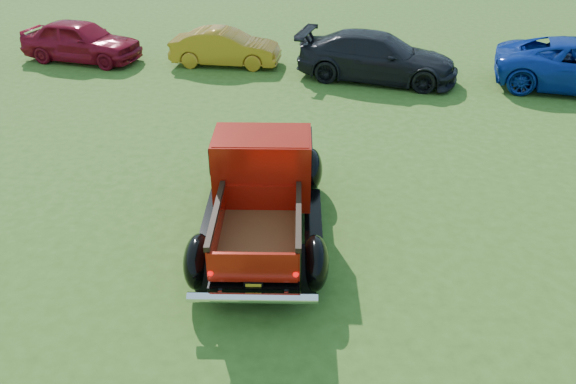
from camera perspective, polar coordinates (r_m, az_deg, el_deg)
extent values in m
plane|color=#345317|center=(9.89, 2.10, -6.39)|extent=(120.00, 120.00, 0.00)
cylinder|color=black|center=(9.07, -8.47, -7.57)|extent=(0.29, 0.79, 0.78)
cylinder|color=black|center=(8.95, 2.13, -7.77)|extent=(0.29, 0.79, 0.78)
cylinder|color=black|center=(11.65, -6.23, 1.87)|extent=(0.29, 0.79, 0.78)
cylinder|color=black|center=(11.56, 1.94, 1.80)|extent=(0.29, 0.79, 0.78)
cube|color=black|center=(10.25, -2.61, -1.95)|extent=(1.72, 4.66, 0.19)
cube|color=#9C1308|center=(11.46, -2.18, 4.04)|extent=(1.76, 1.58, 0.60)
cube|color=silver|center=(12.13, -1.99, 5.57)|extent=(1.56, 0.18, 0.49)
cube|color=#9C1308|center=(10.18, -2.59, 2.55)|extent=(1.81, 1.25, 1.26)
cube|color=black|center=(10.03, -2.63, 4.27)|extent=(1.85, 1.16, 0.49)
cube|color=#9C1308|center=(9.91, -2.67, 5.63)|extent=(1.73, 1.15, 0.08)
cube|color=brown|center=(9.15, -3.08, -5.15)|extent=(1.46, 2.04, 0.05)
cube|color=#9C1308|center=(9.08, -7.27, -3.77)|extent=(0.20, 1.94, 0.51)
cube|color=#9C1308|center=(8.99, 1.07, -3.89)|extent=(0.20, 1.94, 0.51)
cube|color=#9C1308|center=(9.83, -2.75, -0.65)|extent=(1.31, 0.15, 0.51)
cube|color=#9C1308|center=(8.23, -3.58, -7.65)|extent=(1.31, 0.16, 0.51)
cube|color=black|center=(8.92, -7.39, -2.16)|extent=(0.24, 1.95, 0.09)
cube|color=black|center=(8.82, 1.08, -2.27)|extent=(0.24, 1.95, 0.09)
ellipsoid|color=black|center=(9.01, -9.14, -6.96)|extent=(0.53, 1.06, 0.86)
ellipsoid|color=black|center=(8.88, 2.77, -7.19)|extent=(0.53, 1.06, 0.86)
ellipsoid|color=black|center=(11.61, -6.73, 2.38)|extent=(0.53, 1.06, 0.86)
ellipsoid|color=black|center=(11.51, 2.43, 2.31)|extent=(0.53, 1.06, 0.86)
cube|color=black|center=(10.37, -7.71, -2.57)|extent=(0.47, 2.06, 0.06)
cube|color=black|center=(10.26, 2.56, -2.70)|extent=(0.47, 2.06, 0.06)
cylinder|color=silver|center=(8.27, -3.62, -10.70)|extent=(1.90, 0.30, 0.16)
cube|color=black|center=(8.40, -3.53, -9.54)|extent=(0.29, 0.04, 0.15)
cube|color=gold|center=(8.39, -3.53, -9.58)|extent=(0.23, 0.03, 0.10)
sphere|color=#CC0505|center=(8.33, -7.89, -8.19)|extent=(0.09, 0.09, 0.09)
sphere|color=#CC0505|center=(8.24, 0.79, -8.37)|extent=(0.09, 0.09, 0.09)
imported|color=maroon|center=(21.06, -20.28, 14.24)|extent=(4.34, 2.40, 1.40)
imported|color=#B37717|center=(19.51, -6.38, 14.39)|extent=(3.67, 1.40, 1.19)
imported|color=black|center=(18.17, 9.05, 13.41)|extent=(5.27, 2.99, 1.44)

